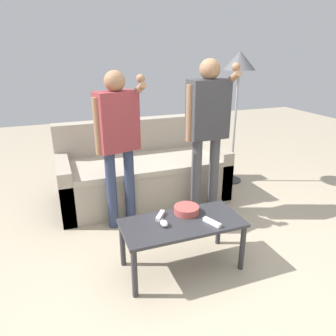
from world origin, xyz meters
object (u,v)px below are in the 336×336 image
coffee_table (182,228)px  floor_lamp (239,68)px  game_remote_wand_near (160,216)px  couch (142,172)px  game_remote_nunchuk (164,223)px  game_remote_wand_far (212,222)px  player_right (208,121)px  snack_bowl (187,210)px  player_left (118,133)px

coffee_table → floor_lamp: size_ratio=0.57×
coffee_table → game_remote_wand_near: (-0.14, 0.13, 0.07)m
couch → coffee_table: (-0.08, -1.42, 0.06)m
coffee_table → floor_lamp: (1.36, 1.47, 1.12)m
game_remote_nunchuk → floor_lamp: (1.51, 1.47, 1.04)m
floor_lamp → game_remote_wand_far: 2.22m
player_right → game_remote_wand_far: bearing=-113.8°
floor_lamp → game_remote_wand_far: size_ratio=10.41×
coffee_table → snack_bowl: bearing=53.1°
player_right → snack_bowl: bearing=-127.2°
floor_lamp → player_right: floor_lamp is taller
player_right → couch: bearing=130.2°
couch → player_right: 1.09m
coffee_table → game_remote_wand_near: size_ratio=6.94×
couch → snack_bowl: 1.32m
snack_bowl → coffee_table: bearing=-126.9°
player_right → game_remote_wand_far: 1.15m
couch → player_left: (-0.38, -0.56, 0.66)m
couch → coffee_table: 1.43m
player_left → couch: bearing=56.0°
coffee_table → snack_bowl: size_ratio=4.61×
game_remote_nunchuk → game_remote_wand_near: size_ratio=0.63×
couch → game_remote_wand_far: (0.13, -1.54, 0.13)m
player_right → game_remote_wand_far: size_ratio=10.03×
game_remote_wand_near → game_remote_wand_far: same height
floor_lamp → game_remote_wand_near: 2.26m
snack_bowl → floor_lamp: size_ratio=0.12×
coffee_table → game_remote_nunchuk: bearing=-177.2°
floor_lamp → player_left: bearing=-160.0°
snack_bowl → game_remote_nunchuk: (-0.24, -0.13, -0.01)m
coffee_table → player_right: player_right is taller
couch → game_remote_nunchuk: (-0.23, -1.43, 0.14)m
coffee_table → player_left: 1.09m
game_remote_nunchuk → game_remote_wand_far: bearing=-16.1°
player_left → floor_lamp: bearing=20.0°
player_left → game_remote_wand_far: size_ratio=9.46×
floor_lamp → game_remote_wand_far: floor_lamp is taller
player_left → game_remote_wand_near: (0.16, -0.73, -0.52)m
game_remote_nunchuk → game_remote_wand_far: game_remote_nunchuk is taller
player_right → game_remote_wand_far: (-0.40, -0.91, -0.58)m
game_remote_nunchuk → player_left: bearing=99.6°
game_remote_wand_near → player_left: bearing=102.7°
couch → player_left: bearing=-124.0°
player_right → player_left: size_ratio=1.06×
coffee_table → game_remote_wand_far: bearing=-28.7°
player_left → game_remote_wand_near: bearing=-77.3°
couch → snack_bowl: bearing=-89.5°
game_remote_nunchuk → game_remote_wand_near: (0.02, 0.14, -0.01)m
game_remote_nunchuk → player_right: size_ratio=0.05×
player_left → player_right: bearing=-3.9°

